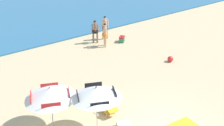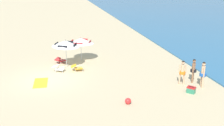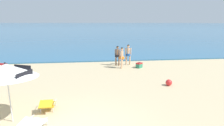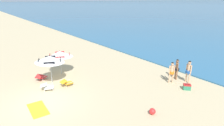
# 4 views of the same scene
# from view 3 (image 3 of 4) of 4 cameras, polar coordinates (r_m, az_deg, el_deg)

# --- Properties ---
(ocean_water) EXTENTS (800.00, 800.00, 0.10)m
(ocean_water) POSITION_cam_3_polar(r_m,az_deg,el_deg) (415.97, -6.89, 12.29)
(ocean_water) COLOR #2D668E
(ocean_water) RESTS_ON ground
(beach_umbrella_striped_main) EXTENTS (2.38, 2.40, 2.21)m
(beach_umbrella_striped_main) POSITION_cam_3_polar(r_m,az_deg,el_deg) (7.11, -30.62, -2.13)
(beach_umbrella_striped_main) COLOR silver
(beach_umbrella_striped_main) RESTS_ON ground
(lounge_chair_under_umbrella) EXTENTS (0.83, 0.99, 0.49)m
(lounge_chair_under_umbrella) POSITION_cam_3_polar(r_m,az_deg,el_deg) (6.78, -23.80, -17.02)
(lounge_chair_under_umbrella) COLOR white
(lounge_chair_under_umbrella) RESTS_ON ground
(lounge_chair_beside_umbrella) EXTENTS (0.59, 0.89, 0.51)m
(lounge_chair_beside_umbrella) POSITION_cam_3_polar(r_m,az_deg,el_deg) (7.91, -19.83, -12.27)
(lounge_chair_beside_umbrella) COLOR gold
(lounge_chair_beside_umbrella) RESTS_ON ground
(person_standing_near_shore) EXTENTS (0.40, 0.47, 1.64)m
(person_standing_near_shore) POSITION_cam_3_polar(r_m,az_deg,el_deg) (13.95, 3.15, 2.17)
(person_standing_near_shore) COLOR #D8A87F
(person_standing_near_shore) RESTS_ON ground
(person_standing_beside) EXTENTS (0.41, 0.40, 1.63)m
(person_standing_beside) POSITION_cam_3_polar(r_m,az_deg,el_deg) (14.81, 1.75, 2.78)
(person_standing_beside) COLOR #8C6042
(person_standing_beside) RESTS_ON ground
(person_wading_in) EXTENTS (0.50, 0.42, 1.72)m
(person_wading_in) POSITION_cam_3_polar(r_m,az_deg,el_deg) (15.10, 5.15, 3.13)
(person_wading_in) COLOR #D8A87F
(person_wading_in) RESTS_ON ground
(cooler_box) EXTENTS (0.60, 0.59, 0.43)m
(cooler_box) POSITION_cam_3_polar(r_m,az_deg,el_deg) (14.36, 8.61, -0.70)
(cooler_box) COLOR #2D7F5B
(cooler_box) RESTS_ON ground
(beach_ball) EXTENTS (0.36, 0.36, 0.36)m
(beach_ball) POSITION_cam_3_polar(r_m,az_deg,el_deg) (10.75, 17.58, -5.94)
(beach_ball) COLOR red
(beach_ball) RESTS_ON ground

